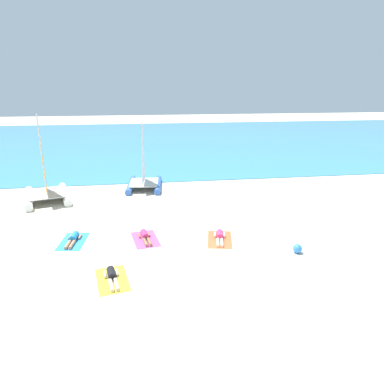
{
  "coord_description": "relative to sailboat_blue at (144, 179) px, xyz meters",
  "views": [
    {
      "loc": [
        -2.63,
        -12.62,
        6.84
      ],
      "look_at": [
        0.0,
        5.18,
        1.2
      ],
      "focal_mm": 32.1,
      "sensor_mm": 36.0,
      "label": 1
    }
  ],
  "objects": [
    {
      "name": "sunbather_center_right",
      "position": [
        -0.08,
        -8.19,
        -0.56
      ],
      "size": [
        0.66,
        1.57,
        0.3
      ],
      "rotation": [
        0.0,
        0.0,
        0.17
      ],
      "color": "#D83372",
      "rests_on": "towel_center_right"
    },
    {
      "name": "ocean_water",
      "position": [
        2.57,
        21.22,
        -0.67
      ],
      "size": [
        120.0,
        40.0,
        0.05
      ],
      "primitive_type": "cube",
      "color": "teal",
      "rests_on": "ground"
    },
    {
      "name": "sailboat_blue",
      "position": [
        0.0,
        0.0,
        0.0
      ],
      "size": [
        2.56,
        3.75,
        4.67
      ],
      "rotation": [
        0.0,
        0.0,
        -0.08
      ],
      "color": "blue",
      "rests_on": "ground"
    },
    {
      "name": "towel_center_right",
      "position": [
        -0.07,
        -8.26,
        -0.69
      ],
      "size": [
        1.4,
        2.06,
        0.01
      ],
      "primitive_type": "cube",
      "rotation": [
        0.0,
        0.0,
        0.17
      ],
      "color": "#D84C99",
      "rests_on": "ground"
    },
    {
      "name": "beach_ball",
      "position": [
        6.29,
        -10.54,
        -0.5
      ],
      "size": [
        0.39,
        0.39,
        0.39
      ],
      "primitive_type": "sphere",
      "color": "#337FE5",
      "rests_on": "ground"
    },
    {
      "name": "sunbather_leftmost",
      "position": [
        -3.34,
        -7.95,
        -0.56
      ],
      "size": [
        0.58,
        1.57,
        0.3
      ],
      "rotation": [
        0.0,
        0.0,
        -0.1
      ],
      "color": "#268CCC",
      "rests_on": "towel_leftmost"
    },
    {
      "name": "sunbather_rightmost",
      "position": [
        3.34,
        -8.72,
        -0.56
      ],
      "size": [
        0.71,
        1.56,
        0.3
      ],
      "rotation": [
        0.0,
        0.0,
        -0.21
      ],
      "color": "#D83372",
      "rests_on": "towel_rightmost"
    },
    {
      "name": "ground_plane",
      "position": [
        2.57,
        -0.29,
        -0.7
      ],
      "size": [
        120.0,
        120.0,
        0.0
      ],
      "primitive_type": "plane",
      "color": "beige"
    },
    {
      "name": "towel_leftmost",
      "position": [
        -3.35,
        -8.02,
        -0.69
      ],
      "size": [
        1.28,
        2.0,
        0.01
      ],
      "primitive_type": "cube",
      "rotation": [
        0.0,
        0.0,
        -0.1
      ],
      "color": "#338CD8",
      "rests_on": "ground"
    },
    {
      "name": "towel_rightmost",
      "position": [
        3.32,
        -8.79,
        -0.69
      ],
      "size": [
        1.47,
        2.09,
        0.01
      ],
      "primitive_type": "cube",
      "rotation": [
        0.0,
        0.0,
        -0.21
      ],
      "color": "#EA5933",
      "rests_on": "ground"
    },
    {
      "name": "sailboat_white",
      "position": [
        -5.96,
        -1.69,
        0.08
      ],
      "size": [
        3.55,
        4.54,
        5.21
      ],
      "rotation": [
        0.0,
        0.0,
        0.28
      ],
      "color": "white",
      "rests_on": "ground"
    },
    {
      "name": "sunbather_center_left",
      "position": [
        -1.35,
        -11.5,
        -0.56
      ],
      "size": [
        0.7,
        1.56,
        0.3
      ],
      "rotation": [
        0.0,
        0.0,
        0.19
      ],
      "color": "black",
      "rests_on": "towel_center_left"
    },
    {
      "name": "towel_center_left",
      "position": [
        -1.34,
        -11.56,
        -0.69
      ],
      "size": [
        1.44,
        2.08,
        0.01
      ],
      "primitive_type": "cube",
      "rotation": [
        0.0,
        0.0,
        0.19
      ],
      "color": "yellow",
      "rests_on": "ground"
    }
  ]
}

